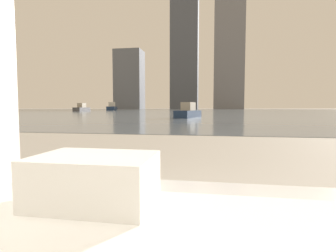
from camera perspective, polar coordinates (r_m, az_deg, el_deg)
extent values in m
cube|color=white|center=(0.70, -15.90, -14.24)|extent=(0.29, 0.20, 0.04)
cube|color=white|center=(0.69, -15.96, -11.07)|extent=(0.29, 0.20, 0.04)
cube|color=white|center=(0.68, -16.03, -7.80)|extent=(0.29, 0.20, 0.04)
cube|color=slate|center=(61.78, 9.60, 3.35)|extent=(180.00, 110.00, 0.01)
cube|color=navy|center=(64.62, -12.10, 3.76)|extent=(2.97, 5.55, 0.92)
cube|color=silver|center=(64.62, -12.12, 4.64)|extent=(1.74, 2.23, 1.05)
cube|color=navy|center=(18.39, 4.41, 2.60)|extent=(1.73, 3.03, 0.50)
cube|color=#B2A893|center=(18.38, 4.42, 4.28)|extent=(0.98, 1.23, 0.57)
cube|color=#4C4C51|center=(50.59, -18.26, 3.46)|extent=(1.43, 4.02, 0.70)
cube|color=#B2A893|center=(50.59, -18.28, 4.31)|extent=(1.02, 1.52, 0.80)
cube|color=slate|center=(124.61, -8.40, 9.90)|extent=(12.42, 9.78, 26.90)
cube|color=#4C515B|center=(122.93, 3.66, 19.53)|extent=(12.01, 8.59, 66.96)
cube|color=slate|center=(122.88, 13.23, 20.28)|extent=(12.80, 7.04, 70.44)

